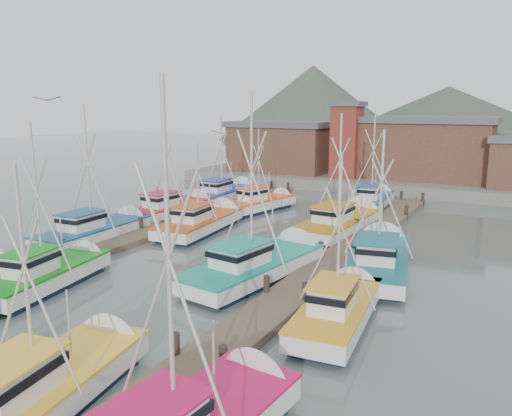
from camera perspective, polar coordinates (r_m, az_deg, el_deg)
The scene contains 22 objects.
ground at distance 28.92m, azimuth -7.60°, elevation -6.93°, with size 260.00×260.00×0.00m, color #44524E.
dock_left at distance 36.14m, azimuth -12.80°, elevation -3.05°, with size 2.30×46.00×1.50m.
dock_right at distance 29.10m, azimuth 8.52°, elevation -6.41°, with size 2.30×46.00×1.50m.
quay at distance 61.85m, azimuth 13.09°, elevation 3.24°, with size 44.00×16.00×1.20m, color slate.
shed_left at distance 63.46m, azimuth 3.07°, elevation 7.11°, with size 12.72×8.48×6.20m.
shed_center at distance 60.11m, azimuth 18.80°, elevation 6.62°, with size 14.84×9.54×6.90m.
lookout_tower at distance 58.14m, azimuth 10.31°, elevation 7.75°, with size 3.60×3.60×8.50m.
distant_hills at distance 147.81m, azimuth 17.43°, elevation 7.35°, with size 175.00×140.00×42.00m.
boat_1 at distance 17.45m, azimuth -22.24°, elevation -18.14°, with size 4.02×8.89×8.28m.
boat_4 at distance 27.94m, azimuth -22.25°, elevation -6.90°, with size 3.90×8.48×9.05m.
boat_5 at distance 27.28m, azimuth 0.52°, elevation -6.44°, with size 4.50×10.47×10.86m.
boat_6 at distance 36.41m, azimuth -17.43°, elevation -2.41°, with size 4.11×9.45×10.08m.
boat_7 at distance 21.96m, azimuth 9.58°, elevation -11.16°, with size 3.21×8.11×7.95m.
boat_8 at distance 37.53m, azimuth -6.02°, elevation -1.56°, with size 3.94×9.79×7.51m.
boat_9 at distance 37.90m, azimuth 9.83°, elevation -1.53°, with size 3.98×10.64×9.68m.
boat_10 at distance 42.88m, azimuth -9.33°, elevation -0.01°, with size 3.58×9.43×8.55m.
boat_11 at distance 29.22m, azimuth 13.84°, elevation -5.58°, with size 5.01×10.41×8.87m.
boat_12 at distance 44.74m, azimuth 0.80°, elevation 0.60°, with size 4.06×8.51×7.93m.
boat_13 at distance 47.32m, azimuth 13.21°, elevation 0.90°, with size 3.88×9.16×9.76m.
boat_14 at distance 49.94m, azimuth -3.48°, elevation 1.72°, with size 3.91×9.80×9.39m.
gull_near at distance 23.44m, azimuth -22.83°, elevation 11.37°, with size 1.55×0.64×0.24m.
gull_far at distance 29.88m, azimuth -3.87°, elevation 8.59°, with size 1.54×0.60×0.24m.
Camera 1 is at (16.41, -22.04, 9.03)m, focal length 35.00 mm.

